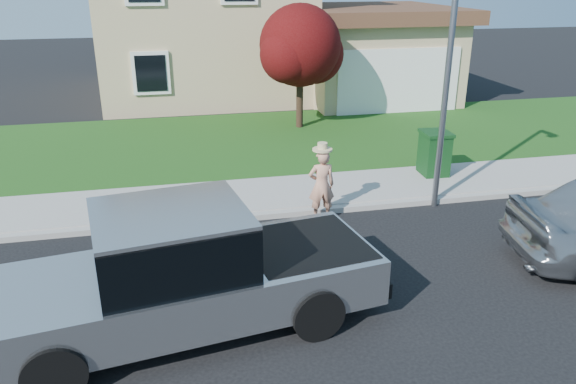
% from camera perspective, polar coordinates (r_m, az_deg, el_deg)
% --- Properties ---
extents(ground, '(80.00, 80.00, 0.00)m').
position_cam_1_polar(ground, '(9.55, -0.15, -9.73)').
color(ground, black).
rests_on(ground, ground).
extents(curb, '(40.00, 0.20, 0.12)m').
position_cam_1_polar(curb, '(12.24, 1.58, -2.04)').
color(curb, gray).
rests_on(curb, ground).
extents(sidewalk, '(40.00, 2.00, 0.15)m').
position_cam_1_polar(sidewalk, '(13.22, 0.45, -0.11)').
color(sidewalk, gray).
rests_on(sidewalk, ground).
extents(lawn, '(40.00, 7.00, 0.10)m').
position_cam_1_polar(lawn, '(17.41, -2.82, 5.17)').
color(lawn, '#1A4012').
rests_on(lawn, ground).
extents(house, '(14.00, 11.30, 6.85)m').
position_cam_1_polar(house, '(24.61, -5.43, 17.33)').
color(house, tan).
rests_on(house, ground).
extents(pickup_truck, '(6.03, 2.82, 1.91)m').
position_cam_1_polar(pickup_truck, '(8.30, -10.61, -8.26)').
color(pickup_truck, black).
rests_on(pickup_truck, ground).
extents(woman, '(0.58, 0.41, 1.70)m').
position_cam_1_polar(woman, '(11.76, 3.43, 0.84)').
color(woman, tan).
rests_on(woman, ground).
extents(ornamental_tree, '(2.87, 2.59, 3.94)m').
position_cam_1_polar(ornamental_tree, '(18.40, 1.36, 14.27)').
color(ornamental_tree, black).
rests_on(ornamental_tree, lawn).
extents(trash_bin, '(0.71, 0.81, 1.10)m').
position_cam_1_polar(trash_bin, '(14.57, 14.65, 3.89)').
color(trash_bin, '#0E3413').
rests_on(trash_bin, sidewalk).
extents(street_lamp, '(0.30, 0.72, 5.54)m').
position_cam_1_polar(street_lamp, '(12.24, 16.16, 12.28)').
color(street_lamp, slate).
rests_on(street_lamp, ground).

